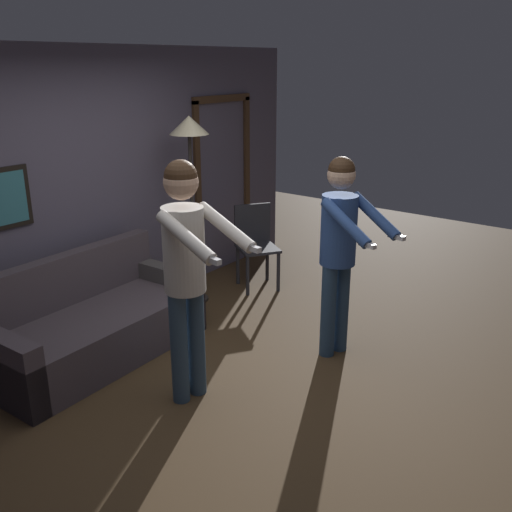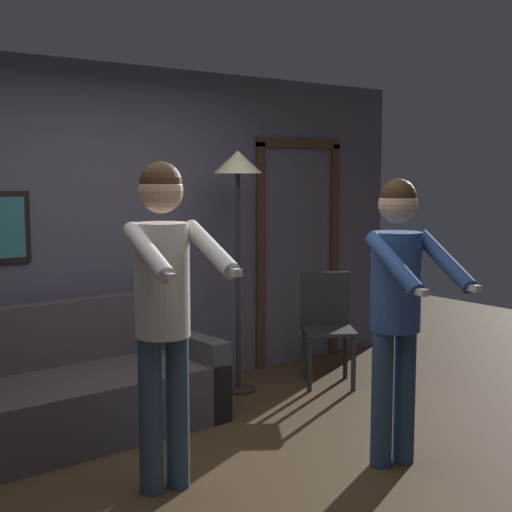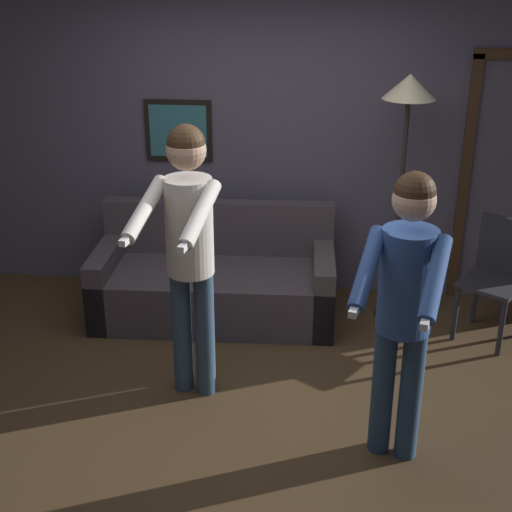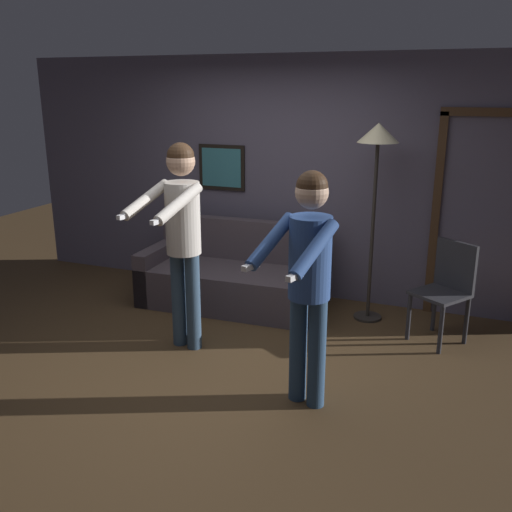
# 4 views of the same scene
# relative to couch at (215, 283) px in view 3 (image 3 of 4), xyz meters

# --- Properties ---
(ground_plane) EXTENTS (12.00, 12.00, 0.00)m
(ground_plane) POSITION_rel_couch_xyz_m (0.34, -1.29, -0.28)
(ground_plane) COLOR #503A22
(back_wall_assembly) EXTENTS (6.40, 0.10, 2.60)m
(back_wall_assembly) POSITION_rel_couch_xyz_m (0.36, 0.61, 1.02)
(back_wall_assembly) COLOR #5D5669
(back_wall_assembly) RESTS_ON ground_plane
(couch) EXTENTS (1.93, 0.92, 0.87)m
(couch) POSITION_rel_couch_xyz_m (0.00, 0.00, 0.00)
(couch) COLOR #4F444A
(couch) RESTS_ON ground_plane
(torchiere_lamp) EXTENTS (0.39, 0.39, 1.95)m
(torchiere_lamp) POSITION_rel_couch_xyz_m (1.43, 0.14, 1.40)
(torchiere_lamp) COLOR #332D28
(torchiere_lamp) RESTS_ON ground_plane
(person_standing_left) EXTENTS (0.51, 0.77, 1.83)m
(person_standing_left) POSITION_rel_couch_xyz_m (0.03, -1.13, 0.85)
(person_standing_left) COLOR #344D67
(person_standing_left) RESTS_ON ground_plane
(person_standing_right) EXTENTS (0.55, 0.72, 1.74)m
(person_standing_right) POSITION_rel_couch_xyz_m (1.31, -1.65, 0.78)
(person_standing_right) COLOR navy
(person_standing_right) RESTS_ON ground_plane
(dining_chair_distant) EXTENTS (0.58, 0.58, 0.93)m
(dining_chair_distant) POSITION_rel_couch_xyz_m (2.18, -0.11, 0.25)
(dining_chair_distant) COLOR #2D2D33
(dining_chair_distant) RESTS_ON ground_plane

